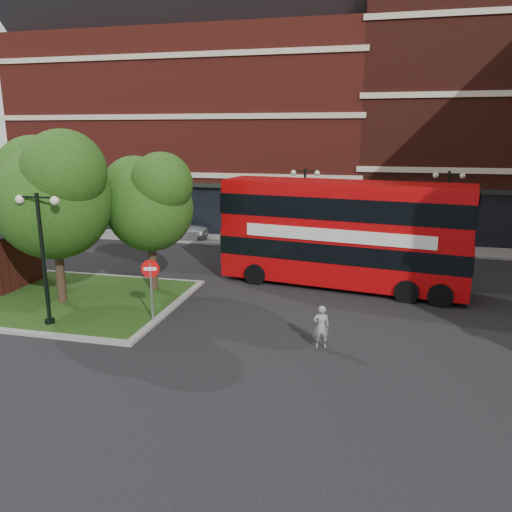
% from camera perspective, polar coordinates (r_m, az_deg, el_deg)
% --- Properties ---
extents(ground, '(120.00, 120.00, 0.00)m').
position_cam_1_polar(ground, '(17.63, -7.90, -9.79)').
color(ground, black).
rests_on(ground, ground).
extents(pavement_far, '(44.00, 3.00, 0.12)m').
position_cam_1_polar(pavement_far, '(32.83, 2.47, 1.60)').
color(pavement_far, slate).
rests_on(pavement_far, ground).
extents(terrace_far_left, '(26.00, 12.00, 14.00)m').
position_cam_1_polar(terrace_far_left, '(41.45, -6.62, 13.74)').
color(terrace_far_left, maroon).
rests_on(terrace_far_left, ground).
extents(terrace_far_right, '(18.00, 12.00, 16.00)m').
position_cam_1_polar(terrace_far_right, '(39.83, 25.70, 13.95)').
color(terrace_far_right, '#471911').
rests_on(terrace_far_right, ground).
extents(traffic_island, '(12.60, 7.60, 0.15)m').
position_cam_1_polar(traffic_island, '(23.85, -23.49, -4.30)').
color(traffic_island, gray).
rests_on(traffic_island, ground).
extents(tree_island_west, '(5.40, 4.71, 7.21)m').
position_cam_1_polar(tree_island_west, '(21.75, -22.36, 6.93)').
color(tree_island_west, '#2D2116').
rests_on(tree_island_west, ground).
extents(tree_island_east, '(4.46, 3.90, 6.29)m').
position_cam_1_polar(tree_island_east, '(22.42, -12.19, 6.41)').
color(tree_island_east, '#2D2116').
rests_on(tree_island_east, ground).
extents(lamp_island, '(1.72, 0.36, 5.00)m').
position_cam_1_polar(lamp_island, '(19.53, -23.20, 0.29)').
color(lamp_island, black).
rests_on(lamp_island, ground).
extents(lamp_far_left, '(1.72, 0.36, 5.00)m').
position_cam_1_polar(lamp_far_left, '(30.07, 5.56, 5.77)').
color(lamp_far_left, black).
rests_on(lamp_far_left, ground).
extents(lamp_far_right, '(1.72, 0.36, 5.00)m').
position_cam_1_polar(lamp_far_right, '(30.07, 20.89, 4.92)').
color(lamp_far_right, black).
rests_on(lamp_far_right, ground).
extents(bus, '(11.55, 4.35, 4.31)m').
position_cam_1_polar(bus, '(23.34, 9.87, 3.28)').
color(bus, '#AB0609').
rests_on(bus, ground).
extents(woman, '(0.60, 0.45, 1.50)m').
position_cam_1_polar(woman, '(16.95, 7.46, -8.03)').
color(woman, gray).
rests_on(woman, ground).
extents(car_silver, '(4.73, 2.40, 1.54)m').
position_cam_1_polar(car_silver, '(34.19, -9.24, 3.14)').
color(car_silver, '#9FA2A6').
rests_on(car_silver, ground).
extents(car_white, '(3.72, 1.36, 1.22)m').
position_cam_1_polar(car_white, '(31.81, 7.62, 2.10)').
color(car_white, white).
rests_on(car_white, ground).
extents(no_entry_sign, '(0.67, 0.23, 2.47)m').
position_cam_1_polar(no_entry_sign, '(19.07, -11.94, -2.49)').
color(no_entry_sign, slate).
rests_on(no_entry_sign, ground).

